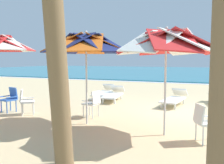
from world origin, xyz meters
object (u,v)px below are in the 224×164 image
Objects in this scene: beach_umbrella_1 at (86,44)px; plastic_chair_2 at (10,98)px; sun_lounger_3 at (104,92)px; plastic_chair_0 at (204,121)px; sun_lounger_1 at (175,98)px; beach_umbrella_0 at (166,43)px; sun_lounger_0 at (221,98)px; sun_lounger_2 at (114,94)px; plastic_chair_1 at (93,102)px; plastic_chair_3 at (26,100)px.

beach_umbrella_1 is 3.08× the size of plastic_chair_2.
sun_lounger_3 is at bearing 107.94° from beach_umbrella_1.
plastic_chair_0 is 4.45m from sun_lounger_1.
beach_umbrella_1 reaches higher than beach_umbrella_0.
sun_lounger_3 is at bearing -179.15° from sun_lounger_0.
sun_lounger_2 is at bearing -37.24° from sun_lounger_3.
beach_umbrella_1 is 4.79m from sun_lounger_1.
sun_lounger_1 is at bearing -2.42° from sun_lounger_2.
beach_umbrella_0 is 2.00m from plastic_chair_0.
plastic_chair_1 and plastic_chair_2 have the same top height.
plastic_chair_2 is 4.38m from sun_lounger_2.
sun_lounger_1 is at bearing -10.74° from sun_lounger_3.
plastic_chair_1 is 0.39× the size of sun_lounger_1.
plastic_chair_2 is 0.40× the size of sun_lounger_3.
sun_lounger_1 is at bearing 39.22° from plastic_chair_3.
plastic_chair_0 is 1.00× the size of plastic_chair_1.
plastic_chair_1 is 2.32m from plastic_chair_3.
sun_lounger_0 is (3.90, 3.82, -0.22)m from plastic_chair_1.
plastic_chair_1 is 1.00× the size of plastic_chair_3.
beach_umbrella_0 is at bearing -6.32° from plastic_chair_2.
sun_lounger_3 is (1.00, 4.26, -0.22)m from plastic_chair_3.
sun_lounger_0 is 5.16m from sun_lounger_3.
sun_lounger_0 is (6.16, 4.34, -0.22)m from plastic_chair_3.
sun_lounger_1 is at bearing 55.04° from plastic_chair_1.
sun_lounger_0 is (3.69, 4.61, -2.01)m from beach_umbrella_1.
sun_lounger_2 is (-4.46, -0.61, 0.00)m from sun_lounger_0.
beach_umbrella_0 reaches higher than sun_lounger_2.
beach_umbrella_0 reaches higher than plastic_chair_0.
beach_umbrella_0 reaches higher than plastic_chair_2.
plastic_chair_2 is 0.39× the size of sun_lounger_2.
beach_umbrella_1 is at bearing -7.48° from plastic_chair_2.
beach_umbrella_0 is 0.99× the size of beach_umbrella_1.
plastic_chair_0 reaches higher than sun_lounger_2.
plastic_chair_3 is 0.39× the size of sun_lounger_1.
plastic_chair_2 is 6.29m from sun_lounger_1.
plastic_chair_2 is at bearing -149.18° from sun_lounger_0.
plastic_chair_0 is at bearing -6.95° from beach_umbrella_1.
sun_lounger_0 is 4.50m from sun_lounger_2.
plastic_chair_3 is 5.72m from sun_lounger_1.
plastic_chair_1 is 0.39× the size of sun_lounger_0.
plastic_chair_0 is 6.54m from plastic_chair_2.
beach_umbrella_1 reaches higher than sun_lounger_2.
plastic_chair_1 is at bearing 104.64° from beach_umbrella_1.
plastic_chair_0 is 0.39× the size of sun_lounger_1.
plastic_chair_3 is 0.39× the size of sun_lounger_0.
plastic_chair_2 is (-3.10, -0.36, 0.00)m from plastic_chair_1.
beach_umbrella_1 is at bearing -72.06° from sun_lounger_3.
plastic_chair_0 is (0.92, -0.21, -1.76)m from beach_umbrella_0.
plastic_chair_1 is 0.39× the size of sun_lounger_2.
plastic_chair_1 is at bearing -71.38° from sun_lounger_3.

